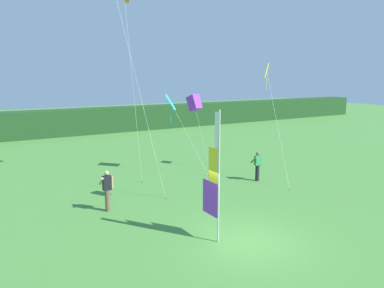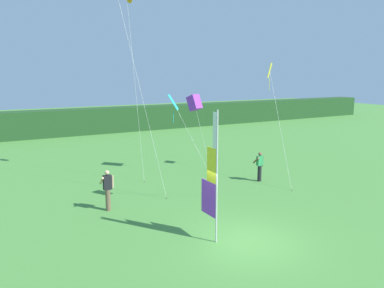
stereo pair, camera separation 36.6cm
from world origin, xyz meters
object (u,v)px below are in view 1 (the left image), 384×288
Objects in this scene: kite_yellow_diamond_2 at (268,76)px; kite_purple_box_3 at (194,103)px; person_near_banner at (257,165)px; banner_flag at (214,179)px; person_mid_field at (107,190)px; kite_cyan_diamond_4 at (171,104)px.

kite_yellow_diamond_2 reaches higher than kite_purple_box_3.
person_near_banner is 5.18m from kite_yellow_diamond_2.
banner_flag is 8.30m from person_near_banner.
person_mid_field is 0.36× the size of kite_purple_box_3.
kite_purple_box_3 is (1.07, 3.11, 2.40)m from banner_flag.
kite_purple_box_3 is (3.41, -1.61, 3.69)m from person_mid_field.
kite_yellow_diamond_2 is at bearing 7.99° from person_mid_field.
person_near_banner is 6.82m from kite_purple_box_3.
kite_purple_box_3 is 1.08× the size of kite_cyan_diamond_4.
kite_yellow_diamond_2 is at bearing 38.11° from banner_flag.
person_near_banner is 0.35× the size of kite_cyan_diamond_4.
kite_purple_box_3 is 6.53m from kite_cyan_diamond_4.
person_mid_field is at bearing -172.01° from kite_yellow_diamond_2.
person_mid_field is 5.27m from kite_purple_box_3.
kite_yellow_diamond_2 reaches higher than banner_flag.
banner_flag is at bearing -109.23° from kite_cyan_diamond_4.
kite_purple_box_3 is at bearing -109.32° from kite_cyan_diamond_4.
kite_yellow_diamond_2 is 1.39× the size of kite_cyan_diamond_4.
kite_yellow_diamond_2 is 7.49m from kite_purple_box_3.
kite_yellow_diamond_2 is (1.45, 1.03, 4.86)m from person_near_banner.
person_near_banner is 0.33× the size of kite_purple_box_3.
person_near_banner is at bearing 2.61° from person_mid_field.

